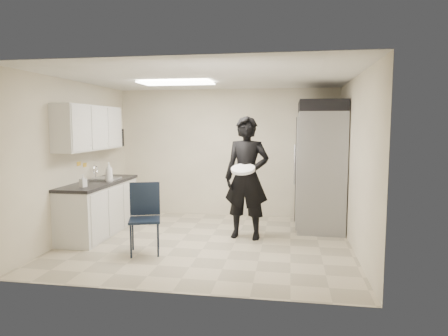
% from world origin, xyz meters
% --- Properties ---
extents(floor, '(4.50, 4.50, 0.00)m').
position_xyz_m(floor, '(0.00, 0.00, 0.00)').
color(floor, '#B5AA8E').
rests_on(floor, ground).
extents(ceiling, '(4.50, 4.50, 0.00)m').
position_xyz_m(ceiling, '(0.00, 0.00, 2.60)').
color(ceiling, silver).
rests_on(ceiling, back_wall).
extents(back_wall, '(4.50, 0.00, 4.50)m').
position_xyz_m(back_wall, '(0.00, 2.00, 1.30)').
color(back_wall, beige).
rests_on(back_wall, floor).
extents(left_wall, '(0.00, 4.00, 4.00)m').
position_xyz_m(left_wall, '(-2.25, 0.00, 1.30)').
color(left_wall, beige).
rests_on(left_wall, floor).
extents(right_wall, '(0.00, 4.00, 4.00)m').
position_xyz_m(right_wall, '(2.25, 0.00, 1.30)').
color(right_wall, beige).
rests_on(right_wall, floor).
extents(ceiling_panel, '(1.20, 0.60, 0.02)m').
position_xyz_m(ceiling_panel, '(-0.60, 0.40, 2.57)').
color(ceiling_panel, white).
rests_on(ceiling_panel, ceiling).
extents(lower_counter, '(0.60, 1.90, 0.86)m').
position_xyz_m(lower_counter, '(-1.95, 0.20, 0.43)').
color(lower_counter, silver).
rests_on(lower_counter, floor).
extents(countertop, '(0.64, 1.95, 0.05)m').
position_xyz_m(countertop, '(-1.95, 0.20, 0.89)').
color(countertop, black).
rests_on(countertop, lower_counter).
extents(sink, '(0.42, 0.40, 0.14)m').
position_xyz_m(sink, '(-1.93, 0.45, 0.87)').
color(sink, gray).
rests_on(sink, countertop).
extents(faucet, '(0.02, 0.02, 0.24)m').
position_xyz_m(faucet, '(-2.13, 0.45, 1.02)').
color(faucet, silver).
rests_on(faucet, countertop).
extents(upper_cabinets, '(0.35, 1.80, 0.75)m').
position_xyz_m(upper_cabinets, '(-2.08, 0.20, 1.83)').
color(upper_cabinets, silver).
rests_on(upper_cabinets, left_wall).
extents(towel_dispenser, '(0.22, 0.30, 0.35)m').
position_xyz_m(towel_dispenser, '(-2.14, 1.35, 1.62)').
color(towel_dispenser, black).
rests_on(towel_dispenser, left_wall).
extents(notice_sticker_left, '(0.00, 0.12, 0.07)m').
position_xyz_m(notice_sticker_left, '(-2.24, 0.10, 1.22)').
color(notice_sticker_left, yellow).
rests_on(notice_sticker_left, left_wall).
extents(notice_sticker_right, '(0.00, 0.12, 0.07)m').
position_xyz_m(notice_sticker_right, '(-2.24, 0.30, 1.18)').
color(notice_sticker_right, yellow).
rests_on(notice_sticker_right, left_wall).
extents(commercial_fridge, '(0.80, 1.35, 2.10)m').
position_xyz_m(commercial_fridge, '(1.83, 1.27, 1.05)').
color(commercial_fridge, gray).
rests_on(commercial_fridge, floor).
extents(fridge_compressor, '(0.80, 1.35, 0.20)m').
position_xyz_m(fridge_compressor, '(1.83, 1.27, 2.20)').
color(fridge_compressor, black).
rests_on(fridge_compressor, commercial_fridge).
extents(folding_chair, '(0.56, 0.56, 1.00)m').
position_xyz_m(folding_chair, '(-0.78, -0.71, 0.50)').
color(folding_chair, black).
rests_on(folding_chair, floor).
extents(man_tuxedo, '(0.80, 0.59, 2.02)m').
position_xyz_m(man_tuxedo, '(0.59, 0.34, 1.01)').
color(man_tuxedo, black).
rests_on(man_tuxedo, floor).
extents(bucket_lid, '(0.43, 0.43, 0.05)m').
position_xyz_m(bucket_lid, '(0.56, 0.10, 1.18)').
color(bucket_lid, white).
rests_on(bucket_lid, man_tuxedo).
extents(soap_bottle_a, '(0.16, 0.16, 0.34)m').
position_xyz_m(soap_bottle_a, '(-1.72, 0.14, 1.08)').
color(soap_bottle_a, white).
rests_on(soap_bottle_a, countertop).
extents(soap_bottle_b, '(0.12, 0.12, 0.20)m').
position_xyz_m(soap_bottle_b, '(-1.89, -0.42, 1.01)').
color(soap_bottle_b, '#B0B1BD').
rests_on(soap_bottle_b, countertop).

